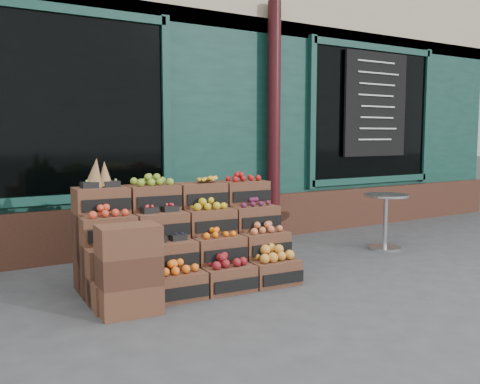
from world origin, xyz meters
TOP-DOWN VIEW (x-y plane):
  - ground at (0.00, 0.00)m, footprint 60.00×60.00m
  - shop_facade at (0.00, 5.11)m, footprint 12.00×6.24m
  - crate_display at (-0.86, 0.65)m, footprint 2.03×1.10m
  - spare_crates at (-1.62, 0.12)m, footprint 0.51×0.38m
  - bistro_table at (1.98, 0.74)m, footprint 0.55×0.55m
  - shopkeeper at (-2.06, 2.82)m, footprint 0.86×0.66m

SIDE VIEW (x-z plane):
  - ground at x=0.00m, z-range 0.00..0.00m
  - spare_crates at x=-1.62m, z-range 0.00..0.72m
  - crate_display at x=-0.86m, z-range -0.24..0.99m
  - bistro_table at x=1.98m, z-range 0.09..0.78m
  - shopkeeper at x=-2.06m, z-range 0.00..2.12m
  - shop_facade at x=0.00m, z-range 0.00..4.80m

